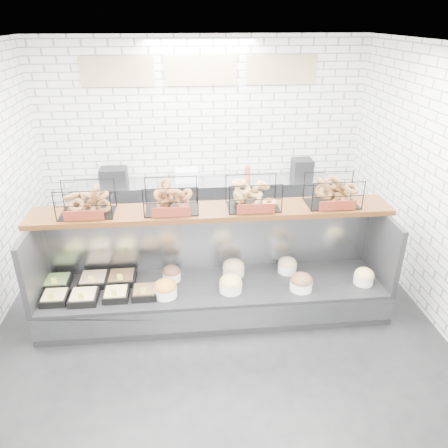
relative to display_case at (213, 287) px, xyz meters
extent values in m
plane|color=black|center=(0.02, -0.34, -0.33)|extent=(5.50, 5.50, 0.00)
cube|color=white|center=(0.02, 2.41, 1.17)|extent=(5.00, 0.02, 3.00)
cube|color=white|center=(0.02, -0.34, 2.67)|extent=(5.00, 5.50, 0.02)
cube|color=#CEBB8F|center=(-1.18, 2.38, 2.17)|extent=(1.05, 0.03, 0.42)
cube|color=#CEBB8F|center=(0.02, 2.38, 2.17)|extent=(1.05, 0.03, 0.42)
cube|color=#CEBB8F|center=(1.22, 2.38, 2.17)|extent=(1.05, 0.03, 0.42)
cube|color=black|center=(0.02, -0.04, -0.13)|extent=(4.00, 0.90, 0.40)
cube|color=#93969B|center=(0.02, -0.48, -0.11)|extent=(4.00, 0.03, 0.28)
cube|color=#93969B|center=(0.02, 0.37, 0.47)|extent=(4.00, 0.08, 0.80)
cube|color=black|center=(-1.95, -0.04, 0.47)|extent=(0.06, 0.90, 0.80)
cube|color=black|center=(1.99, -0.04, 0.47)|extent=(0.06, 0.90, 0.80)
cube|color=black|center=(-1.75, -0.22, 0.11)|extent=(0.28, 0.28, 0.08)
cube|color=tan|center=(-1.75, -0.22, 0.15)|extent=(0.24, 0.24, 0.04)
cube|color=#EDDD52|center=(-1.75, -0.32, 0.20)|extent=(0.06, 0.01, 0.08)
cube|color=black|center=(-1.80, 0.10, 0.11)|extent=(0.30, 0.30, 0.08)
cube|color=olive|center=(-1.80, 0.10, 0.15)|extent=(0.25, 0.25, 0.04)
cube|color=#EDDD52|center=(-1.80, 0.00, 0.20)|extent=(0.06, 0.01, 0.08)
cube|color=black|center=(-1.44, -0.24, 0.11)|extent=(0.30, 0.30, 0.08)
cube|color=#DEC689|center=(-1.44, -0.24, 0.15)|extent=(0.26, 0.26, 0.04)
cube|color=#EDDD52|center=(-1.44, -0.34, 0.20)|extent=(0.06, 0.01, 0.08)
cube|color=black|center=(-1.39, 0.11, 0.11)|extent=(0.32, 0.32, 0.08)
cube|color=tan|center=(-1.39, 0.11, 0.15)|extent=(0.27, 0.27, 0.04)
cube|color=#EDDD52|center=(-1.39, 0.00, 0.20)|extent=(0.06, 0.01, 0.08)
cube|color=black|center=(-1.09, -0.22, 0.11)|extent=(0.27, 0.27, 0.08)
cube|color=#F0DD7A|center=(-1.09, -0.22, 0.15)|extent=(0.23, 0.23, 0.04)
cube|color=#EDDD52|center=(-1.09, -0.31, 0.20)|extent=(0.06, 0.01, 0.08)
cube|color=black|center=(-1.06, 0.12, 0.11)|extent=(0.32, 0.32, 0.08)
cube|color=brown|center=(-1.06, 0.12, 0.15)|extent=(0.28, 0.28, 0.04)
cube|color=#EDDD52|center=(-1.06, 0.00, 0.20)|extent=(0.06, 0.01, 0.08)
cube|color=black|center=(-0.78, -0.21, 0.11)|extent=(0.27, 0.27, 0.08)
cube|color=brown|center=(-0.78, -0.21, 0.15)|extent=(0.23, 0.23, 0.04)
cube|color=#EDDD52|center=(-0.78, -0.30, 0.20)|extent=(0.06, 0.01, 0.08)
cylinder|color=white|center=(-0.54, -0.23, 0.13)|extent=(0.26, 0.26, 0.11)
ellipsoid|color=#C37A29|center=(-0.54, -0.23, 0.19)|extent=(0.26, 0.26, 0.18)
cylinder|color=white|center=(-0.48, 0.09, 0.13)|extent=(0.21, 0.21, 0.11)
ellipsoid|color=brown|center=(-0.48, 0.09, 0.19)|extent=(0.21, 0.21, 0.15)
cylinder|color=white|center=(0.19, -0.20, 0.13)|extent=(0.26, 0.26, 0.11)
ellipsoid|color=#D4BB6C|center=(0.19, -0.20, 0.19)|extent=(0.26, 0.26, 0.18)
cylinder|color=white|center=(0.26, 0.14, 0.13)|extent=(0.26, 0.26, 0.11)
ellipsoid|color=tan|center=(0.26, 0.14, 0.19)|extent=(0.26, 0.26, 0.18)
cylinder|color=white|center=(1.00, -0.25, 0.13)|extent=(0.26, 0.26, 0.11)
ellipsoid|color=brown|center=(1.00, -0.25, 0.19)|extent=(0.25, 0.25, 0.18)
cylinder|color=white|center=(0.92, 0.14, 0.13)|extent=(0.23, 0.23, 0.11)
ellipsoid|color=tan|center=(0.92, 0.14, 0.19)|extent=(0.22, 0.22, 0.16)
cylinder|color=white|center=(1.76, -0.20, 0.13)|extent=(0.23, 0.23, 0.11)
ellipsoid|color=#E6CA75|center=(1.76, -0.20, 0.19)|extent=(0.23, 0.23, 0.16)
cube|color=#3B1E0C|center=(0.02, 0.18, 0.90)|extent=(4.10, 0.50, 0.06)
cube|color=black|center=(-1.36, 0.18, 1.10)|extent=(0.60, 0.38, 0.34)
cube|color=#611E11|center=(-1.36, -0.02, 1.00)|extent=(0.42, 0.02, 0.11)
cube|color=black|center=(-0.44, 0.18, 1.10)|extent=(0.60, 0.38, 0.34)
cube|color=#611E11|center=(-0.44, -0.02, 1.00)|extent=(0.42, 0.02, 0.11)
cube|color=black|center=(0.48, 0.18, 1.10)|extent=(0.60, 0.38, 0.34)
cube|color=#611E11|center=(0.48, -0.02, 1.00)|extent=(0.42, 0.02, 0.11)
cube|color=black|center=(1.40, 0.18, 1.10)|extent=(0.60, 0.38, 0.34)
cube|color=#611E11|center=(1.40, -0.02, 1.00)|extent=(0.42, 0.02, 0.11)
cube|color=#93969B|center=(0.02, 2.09, 0.12)|extent=(4.00, 0.60, 0.90)
cube|color=black|center=(-1.35, 2.11, 0.69)|extent=(0.40, 0.30, 0.24)
cube|color=silver|center=(-0.24, 2.14, 0.66)|extent=(0.35, 0.28, 0.18)
cylinder|color=#C64C31|center=(0.70, 2.08, 0.68)|extent=(0.09, 0.09, 0.22)
cube|color=black|center=(1.57, 2.09, 0.72)|extent=(0.30, 0.30, 0.30)
camera|label=1|loc=(-0.28, -4.33, 2.92)|focal=35.00mm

